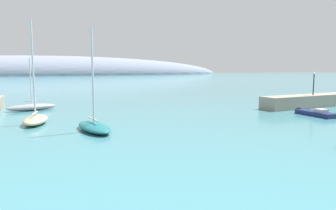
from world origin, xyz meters
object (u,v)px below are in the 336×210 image
(motorboat_navy_foreground, at_px, (316,113))
(harbor_lamp_post, at_px, (314,80))
(sailboat_sand_outer_mooring, at_px, (36,118))
(sailboat_teal_near_shore, at_px, (94,126))
(sailboat_grey_mid_mooring, at_px, (32,107))

(motorboat_navy_foreground, bearing_deg, harbor_lamp_post, 136.71)
(sailboat_sand_outer_mooring, height_order, motorboat_navy_foreground, sailboat_sand_outer_mooring)
(sailboat_teal_near_shore, xyz_separation_m, sailboat_sand_outer_mooring, (-5.21, 6.05, 0.10))
(sailboat_teal_near_shore, distance_m, motorboat_navy_foreground, 27.09)
(sailboat_teal_near_shore, xyz_separation_m, motorboat_navy_foreground, (27.08, -0.65, -0.18))
(sailboat_grey_mid_mooring, relative_size, harbor_lamp_post, 2.10)
(sailboat_teal_near_shore, bearing_deg, sailboat_grey_mid_mooring, -171.16)
(motorboat_navy_foreground, bearing_deg, sailboat_grey_mid_mooring, -118.73)
(sailboat_sand_outer_mooring, xyz_separation_m, harbor_lamp_post, (38.86, 0.17, 3.44))
(sailboat_sand_outer_mooring, relative_size, harbor_lamp_post, 3.11)
(sailboat_grey_mid_mooring, distance_m, sailboat_sand_outer_mooring, 11.79)
(sailboat_teal_near_shore, bearing_deg, sailboat_sand_outer_mooring, -148.81)
(sailboat_teal_near_shore, height_order, sailboat_sand_outer_mooring, sailboat_sand_outer_mooring)
(sailboat_grey_mid_mooring, distance_m, harbor_lamp_post, 41.39)
(sailboat_grey_mid_mooring, xyz_separation_m, harbor_lamp_post, (39.58, -11.60, 3.53))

